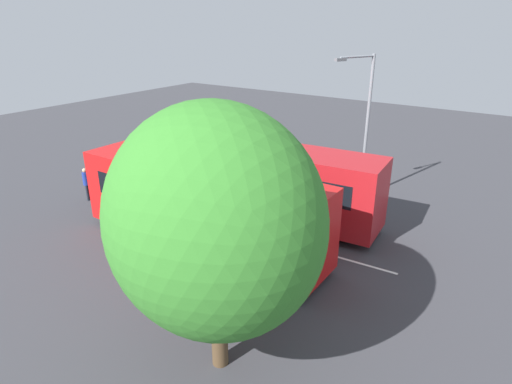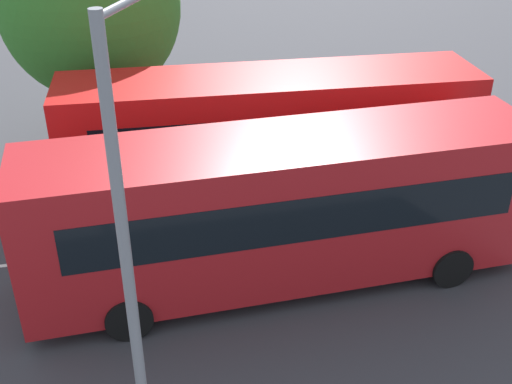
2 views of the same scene
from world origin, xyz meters
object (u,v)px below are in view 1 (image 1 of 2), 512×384
object	(u,v)px
bus_far_left	(262,178)
bus_center_left	(199,204)
pedestrian	(86,181)
depot_tree	(215,222)
street_lamp	(364,120)

from	to	relation	value
bus_far_left	bus_center_left	size ratio (longest dim) A/B	1.01
bus_center_left	pedestrian	size ratio (longest dim) A/B	6.37
bus_far_left	depot_tree	distance (m)	9.89
bus_far_left	depot_tree	size ratio (longest dim) A/B	1.56
bus_center_left	bus_far_left	bearing A→B (deg)	-96.06
bus_far_left	bus_center_left	xyz separation A→B (m)	(0.41, 3.95, 0.00)
bus_center_left	pedestrian	bearing A→B (deg)	-2.68
bus_center_left	street_lamp	world-z (taller)	street_lamp
pedestrian	street_lamp	world-z (taller)	street_lamp
bus_center_left	pedestrian	world-z (taller)	bus_center_left
pedestrian	depot_tree	world-z (taller)	depot_tree
bus_center_left	depot_tree	xyz separation A→B (m)	(-4.74, 4.61, 2.42)
street_lamp	depot_tree	world-z (taller)	street_lamp
bus_far_left	pedestrian	xyz separation A→B (m)	(8.46, 3.59, -0.85)
bus_center_left	street_lamp	distance (m)	9.31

